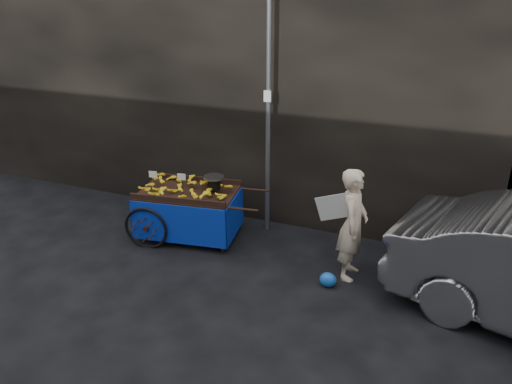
% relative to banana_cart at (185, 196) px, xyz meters
% --- Properties ---
extents(ground, '(80.00, 80.00, 0.00)m').
position_rel_banana_cart_xyz_m(ground, '(0.90, -0.55, -0.75)').
color(ground, black).
rests_on(ground, ground).
extents(building_wall, '(13.50, 2.00, 5.00)m').
position_rel_banana_cart_xyz_m(building_wall, '(1.30, 2.05, 1.75)').
color(building_wall, black).
rests_on(building_wall, ground).
extents(street_pole, '(0.12, 0.10, 4.00)m').
position_rel_banana_cart_xyz_m(street_pole, '(1.20, 0.75, 1.25)').
color(street_pole, slate).
rests_on(street_pole, ground).
extents(banana_cart, '(2.37, 1.35, 1.22)m').
position_rel_banana_cart_xyz_m(banana_cart, '(0.00, 0.00, 0.00)').
color(banana_cart, black).
rests_on(banana_cart, ground).
extents(vendor, '(0.76, 0.63, 1.70)m').
position_rel_banana_cart_xyz_m(vendor, '(2.88, -0.19, 0.10)').
color(vendor, beige).
rests_on(vendor, ground).
extents(plastic_bag, '(0.25, 0.20, 0.22)m').
position_rel_banana_cart_xyz_m(plastic_bag, '(2.67, -0.61, -0.64)').
color(plastic_bag, blue).
rests_on(plastic_bag, ground).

